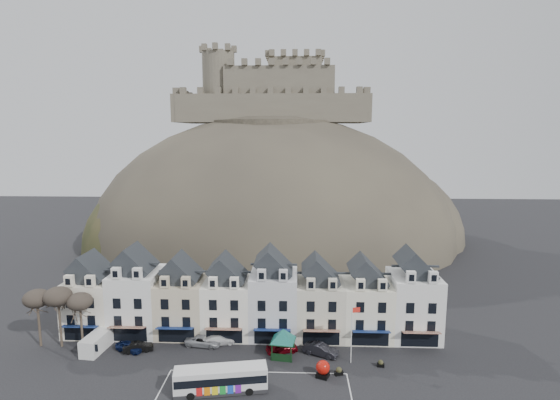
{
  "coord_description": "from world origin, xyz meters",
  "views": [
    {
      "loc": [
        6.69,
        -45.27,
        29.7
      ],
      "look_at": [
        3.99,
        24.0,
        18.78
      ],
      "focal_mm": 28.0,
      "sensor_mm": 36.0,
      "label": 1
    }
  ],
  "objects_px": {
    "car_charcoal": "(321,350)",
    "car_white": "(219,340)",
    "red_buoy": "(323,369)",
    "car_navy": "(130,347)",
    "white_van": "(96,343)",
    "car_maroon": "(282,347)",
    "flagpole": "(352,330)",
    "bus": "(221,378)",
    "bus_shelter": "(283,335)",
    "car_silver": "(203,341)",
    "car_black": "(138,347)"
  },
  "relations": [
    {
      "from": "white_van",
      "to": "red_buoy",
      "type": "bearing_deg",
      "value": -3.74
    },
    {
      "from": "car_navy",
      "to": "car_maroon",
      "type": "relative_size",
      "value": 0.93
    },
    {
      "from": "car_silver",
      "to": "bus",
      "type": "bearing_deg",
      "value": -150.39
    },
    {
      "from": "red_buoy",
      "to": "white_van",
      "type": "xyz_separation_m",
      "value": [
        -30.57,
        5.26,
        0.09
      ]
    },
    {
      "from": "car_maroon",
      "to": "car_charcoal",
      "type": "height_order",
      "value": "car_charcoal"
    },
    {
      "from": "flagpole",
      "to": "bus_shelter",
      "type": "bearing_deg",
      "value": 172.81
    },
    {
      "from": "car_white",
      "to": "flagpole",
      "type": "bearing_deg",
      "value": -119.04
    },
    {
      "from": "bus",
      "to": "white_van",
      "type": "height_order",
      "value": "bus"
    },
    {
      "from": "red_buoy",
      "to": "car_charcoal",
      "type": "xyz_separation_m",
      "value": [
        0.0,
        5.26,
        -0.29
      ]
    },
    {
      "from": "flagpole",
      "to": "car_maroon",
      "type": "distance_m",
      "value": 10.09
    },
    {
      "from": "car_maroon",
      "to": "bus",
      "type": "bearing_deg",
      "value": 124.68
    },
    {
      "from": "car_white",
      "to": "car_black",
      "type": "bearing_deg",
      "value": 87.43
    },
    {
      "from": "bus_shelter",
      "to": "car_charcoal",
      "type": "relative_size",
      "value": 1.3
    },
    {
      "from": "car_charcoal",
      "to": "car_white",
      "type": "bearing_deg",
      "value": 104.52
    },
    {
      "from": "bus_shelter",
      "to": "car_white",
      "type": "xyz_separation_m",
      "value": [
        -9.16,
        3.13,
        -2.39
      ]
    },
    {
      "from": "car_silver",
      "to": "red_buoy",
      "type": "bearing_deg",
      "value": -106.46
    },
    {
      "from": "flagpole",
      "to": "white_van",
      "type": "relative_size",
      "value": 1.47
    },
    {
      "from": "car_navy",
      "to": "car_maroon",
      "type": "distance_m",
      "value": 20.81
    },
    {
      "from": "car_black",
      "to": "car_silver",
      "type": "distance_m",
      "value": 8.77
    },
    {
      "from": "car_silver",
      "to": "car_maroon",
      "type": "distance_m",
      "value": 11.17
    },
    {
      "from": "white_van",
      "to": "car_black",
      "type": "distance_m",
      "value": 5.79
    },
    {
      "from": "car_navy",
      "to": "car_maroon",
      "type": "bearing_deg",
      "value": -68.28
    },
    {
      "from": "car_silver",
      "to": "white_van",
      "type": "bearing_deg",
      "value": 105.79
    },
    {
      "from": "red_buoy",
      "to": "car_silver",
      "type": "distance_m",
      "value": 17.83
    },
    {
      "from": "bus_shelter",
      "to": "red_buoy",
      "type": "relative_size",
      "value": 2.93
    },
    {
      "from": "red_buoy",
      "to": "car_charcoal",
      "type": "distance_m",
      "value": 5.27
    },
    {
      "from": "white_van",
      "to": "car_charcoal",
      "type": "height_order",
      "value": "white_van"
    },
    {
      "from": "white_van",
      "to": "car_navy",
      "type": "distance_m",
      "value": 4.6
    },
    {
      "from": "bus",
      "to": "bus_shelter",
      "type": "height_order",
      "value": "bus_shelter"
    },
    {
      "from": "car_charcoal",
      "to": "car_black",
      "type": "bearing_deg",
      "value": 114.53
    },
    {
      "from": "car_charcoal",
      "to": "car_navy",
      "type": "bearing_deg",
      "value": 114.53
    },
    {
      "from": "flagpole",
      "to": "car_navy",
      "type": "distance_m",
      "value": 30.2
    },
    {
      "from": "bus_shelter",
      "to": "car_navy",
      "type": "xyz_separation_m",
      "value": [
        -21.0,
        0.63,
        -2.38
      ]
    },
    {
      "from": "car_white",
      "to": "car_navy",
      "type": "bearing_deg",
      "value": 86.13
    },
    {
      "from": "white_van",
      "to": "car_charcoal",
      "type": "xyz_separation_m",
      "value": [
        30.57,
        0.0,
        -0.38
      ]
    },
    {
      "from": "bus",
      "to": "red_buoy",
      "type": "height_order",
      "value": "bus"
    },
    {
      "from": "bus_shelter",
      "to": "car_charcoal",
      "type": "distance_m",
      "value": 5.53
    },
    {
      "from": "car_silver",
      "to": "car_white",
      "type": "relative_size",
      "value": 1.08
    },
    {
      "from": "white_van",
      "to": "car_white",
      "type": "height_order",
      "value": "white_van"
    },
    {
      "from": "red_buoy",
      "to": "car_black",
      "type": "height_order",
      "value": "red_buoy"
    },
    {
      "from": "red_buoy",
      "to": "car_navy",
      "type": "bearing_deg",
      "value": 168.56
    },
    {
      "from": "bus_shelter",
      "to": "red_buoy",
      "type": "xyz_separation_m",
      "value": [
        5.0,
        -4.63,
        -1.99
      ]
    },
    {
      "from": "car_maroon",
      "to": "red_buoy",
      "type": "bearing_deg",
      "value": -157.57
    },
    {
      "from": "car_charcoal",
      "to": "flagpole",
      "type": "bearing_deg",
      "value": -89.62
    },
    {
      "from": "car_black",
      "to": "white_van",
      "type": "bearing_deg",
      "value": 73.49
    },
    {
      "from": "red_buoy",
      "to": "white_van",
      "type": "distance_m",
      "value": 31.02
    },
    {
      "from": "car_navy",
      "to": "car_white",
      "type": "relative_size",
      "value": 0.87
    },
    {
      "from": "red_buoy",
      "to": "bus",
      "type": "bearing_deg",
      "value": -163.44
    },
    {
      "from": "bus",
      "to": "car_charcoal",
      "type": "bearing_deg",
      "value": 26.64
    },
    {
      "from": "car_navy",
      "to": "car_charcoal",
      "type": "relative_size",
      "value": 0.85
    }
  ]
}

